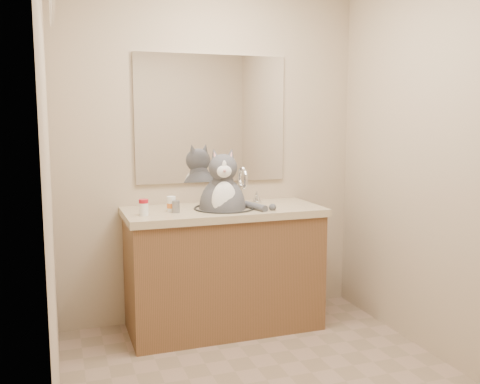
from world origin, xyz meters
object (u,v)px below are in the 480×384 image
object	(u,v)px
cat	(223,203)
pill_bottle_orange	(171,204)
pill_bottle_redcap	(144,207)
grey_canister	(176,207)

from	to	relation	value
cat	pill_bottle_orange	size ratio (longest dim) A/B	6.24
pill_bottle_redcap	pill_bottle_orange	xyz separation A→B (m)	(0.19, 0.08, -0.00)
pill_bottle_redcap	grey_canister	size ratio (longest dim) A/B	1.31
pill_bottle_orange	grey_canister	xyz separation A→B (m)	(0.02, -0.05, -0.01)
cat	grey_canister	distance (m)	0.33
cat	pill_bottle_orange	world-z (taller)	cat
cat	grey_canister	size ratio (longest dim) A/B	7.95
cat	pill_bottle_redcap	size ratio (longest dim) A/B	6.09
pill_bottle_redcap	grey_canister	xyz separation A→B (m)	(0.21, 0.03, -0.01)
pill_bottle_orange	grey_canister	bearing A→B (deg)	-68.75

